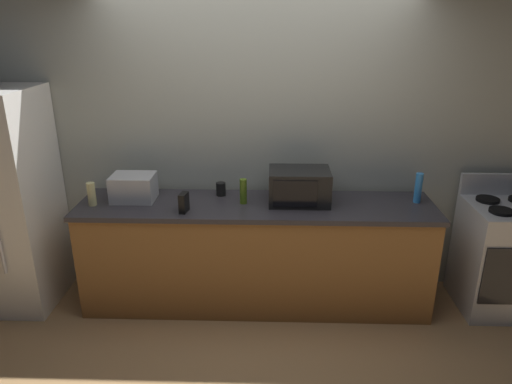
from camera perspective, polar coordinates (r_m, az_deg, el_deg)
name	(u,v)px	position (r m, az deg, el deg)	size (l,w,h in m)	color
ground_plane	(254,329)	(3.81, -0.20, -16.40)	(8.00, 8.00, 0.00)	#A87F51
back_wall	(258,136)	(3.97, 0.19, 6.81)	(6.40, 0.10, 2.70)	#9EA399
counter_run	(256,254)	(3.91, 0.00, -7.56)	(2.84, 0.64, 0.90)	brown
refrigerator	(3,201)	(4.30, -28.47, -0.95)	(0.72, 0.73, 1.80)	white
stove_range	(501,257)	(4.34, 27.67, -6.98)	(0.60, 0.61, 1.08)	#B7BABF
microwave	(299,186)	(3.72, 5.28, 0.70)	(0.48, 0.35, 0.27)	black
toaster_oven	(134,187)	(3.89, -14.70, 0.54)	(0.34, 0.26, 0.21)	#B7BABF
cordless_phone	(184,203)	(3.58, -8.79, -1.29)	(0.05, 0.11, 0.15)	black
bottle_olive_oil	(243,191)	(3.70, -1.56, 0.08)	(0.06, 0.06, 0.20)	#4C6B19
bottle_spray_cleaner	(418,188)	(3.93, 19.18, 0.47)	(0.06, 0.06, 0.24)	#338CE5
bottle_vinegar	(92,194)	(3.88, -19.41, -0.24)	(0.06, 0.06, 0.19)	beige
mug_black	(221,189)	(3.89, -4.30, 0.37)	(0.08, 0.08, 0.11)	black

